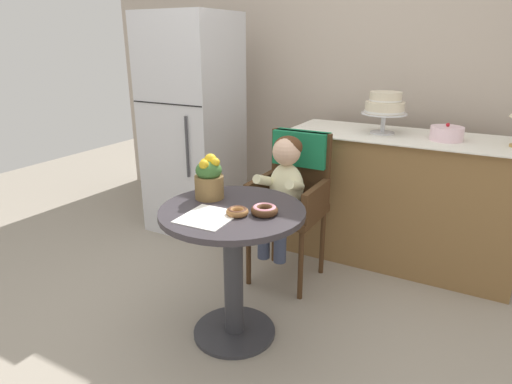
{
  "coord_description": "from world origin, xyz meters",
  "views": [
    {
      "loc": [
        1.07,
        -1.69,
        1.5
      ],
      "look_at": [
        0.05,
        0.15,
        0.77
      ],
      "focal_mm": 30.76,
      "sensor_mm": 36.0,
      "label": 1
    }
  ],
  "objects_px": {
    "round_layer_cake": "(447,133)",
    "seated_child": "(284,183)",
    "tiered_cake_stand": "(385,106)",
    "donut_mid": "(237,211)",
    "refrigerator": "(193,126)",
    "wicker_chair": "(294,182)",
    "cafe_table": "(233,248)",
    "donut_front": "(264,210)",
    "flower_vase": "(209,178)"
  },
  "relations": [
    {
      "from": "tiered_cake_stand",
      "to": "round_layer_cake",
      "type": "height_order",
      "value": "tiered_cake_stand"
    },
    {
      "from": "cafe_table",
      "to": "seated_child",
      "type": "bearing_deg",
      "value": 90.64
    },
    {
      "from": "flower_vase",
      "to": "tiered_cake_stand",
      "type": "relative_size",
      "value": 0.77
    },
    {
      "from": "flower_vase",
      "to": "tiered_cake_stand",
      "type": "height_order",
      "value": "tiered_cake_stand"
    },
    {
      "from": "donut_front",
      "to": "refrigerator",
      "type": "xyz_separation_m",
      "value": [
        -1.22,
        1.09,
        0.11
      ]
    },
    {
      "from": "cafe_table",
      "to": "donut_mid",
      "type": "xyz_separation_m",
      "value": [
        0.06,
        -0.06,
        0.23
      ]
    },
    {
      "from": "donut_mid",
      "to": "tiered_cake_stand",
      "type": "distance_m",
      "value": 1.44
    },
    {
      "from": "donut_mid",
      "to": "tiered_cake_stand",
      "type": "xyz_separation_m",
      "value": [
        0.33,
        1.36,
        0.35
      ]
    },
    {
      "from": "refrigerator",
      "to": "flower_vase",
      "type": "bearing_deg",
      "value": -49.8
    },
    {
      "from": "cafe_table",
      "to": "flower_vase",
      "type": "bearing_deg",
      "value": 157.16
    },
    {
      "from": "tiered_cake_stand",
      "to": "round_layer_cake",
      "type": "distance_m",
      "value": 0.43
    },
    {
      "from": "donut_front",
      "to": "refrigerator",
      "type": "distance_m",
      "value": 1.64
    },
    {
      "from": "round_layer_cake",
      "to": "seated_child",
      "type": "bearing_deg",
      "value": -140.03
    },
    {
      "from": "flower_vase",
      "to": "refrigerator",
      "type": "height_order",
      "value": "refrigerator"
    },
    {
      "from": "seated_child",
      "to": "tiered_cake_stand",
      "type": "bearing_deg",
      "value": 60.22
    },
    {
      "from": "donut_mid",
      "to": "donut_front",
      "type": "bearing_deg",
      "value": 32.73
    },
    {
      "from": "donut_front",
      "to": "flower_vase",
      "type": "xyz_separation_m",
      "value": [
        -0.36,
        0.07,
        0.08
      ]
    },
    {
      "from": "donut_front",
      "to": "donut_mid",
      "type": "relative_size",
      "value": 1.21
    },
    {
      "from": "wicker_chair",
      "to": "round_layer_cake",
      "type": "distance_m",
      "value": 1.0
    },
    {
      "from": "cafe_table",
      "to": "round_layer_cake",
      "type": "height_order",
      "value": "round_layer_cake"
    },
    {
      "from": "flower_vase",
      "to": "refrigerator",
      "type": "distance_m",
      "value": 1.34
    },
    {
      "from": "cafe_table",
      "to": "donut_mid",
      "type": "bearing_deg",
      "value": -41.48
    },
    {
      "from": "round_layer_cake",
      "to": "refrigerator",
      "type": "distance_m",
      "value": 1.86
    },
    {
      "from": "donut_front",
      "to": "round_layer_cake",
      "type": "bearing_deg",
      "value": 63.61
    },
    {
      "from": "donut_front",
      "to": "round_layer_cake",
      "type": "height_order",
      "value": "round_layer_cake"
    },
    {
      "from": "refrigerator",
      "to": "cafe_table",
      "type": "bearing_deg",
      "value": -46.33
    },
    {
      "from": "wicker_chair",
      "to": "donut_mid",
      "type": "height_order",
      "value": "wicker_chair"
    },
    {
      "from": "wicker_chair",
      "to": "refrigerator",
      "type": "xyz_separation_m",
      "value": [
        -1.04,
        0.34,
        0.21
      ]
    },
    {
      "from": "round_layer_cake",
      "to": "donut_front",
      "type": "bearing_deg",
      "value": -116.39
    },
    {
      "from": "seated_child",
      "to": "tiered_cake_stand",
      "type": "xyz_separation_m",
      "value": [
        0.4,
        0.7,
        0.41
      ]
    },
    {
      "from": "wicker_chair",
      "to": "donut_mid",
      "type": "bearing_deg",
      "value": -80.01
    },
    {
      "from": "round_layer_cake",
      "to": "refrigerator",
      "type": "relative_size",
      "value": 0.12
    },
    {
      "from": "seated_child",
      "to": "tiered_cake_stand",
      "type": "relative_size",
      "value": 2.42
    },
    {
      "from": "donut_front",
      "to": "flower_vase",
      "type": "bearing_deg",
      "value": 169.64
    },
    {
      "from": "tiered_cake_stand",
      "to": "round_layer_cake",
      "type": "xyz_separation_m",
      "value": [
        0.41,
        -0.02,
        -0.14
      ]
    },
    {
      "from": "tiered_cake_stand",
      "to": "refrigerator",
      "type": "bearing_deg",
      "value": -172.1
    },
    {
      "from": "flower_vase",
      "to": "donut_mid",
      "type": "bearing_deg",
      "value": -28.31
    },
    {
      "from": "seated_child",
      "to": "refrigerator",
      "type": "height_order",
      "value": "refrigerator"
    },
    {
      "from": "donut_mid",
      "to": "tiered_cake_stand",
      "type": "bearing_deg",
      "value": 76.35
    },
    {
      "from": "flower_vase",
      "to": "tiered_cake_stand",
      "type": "xyz_separation_m",
      "value": [
        0.58,
        1.22,
        0.26
      ]
    },
    {
      "from": "donut_mid",
      "to": "refrigerator",
      "type": "relative_size",
      "value": 0.06
    },
    {
      "from": "seated_child",
      "to": "refrigerator",
      "type": "xyz_separation_m",
      "value": [
        -1.04,
        0.5,
        0.17
      ]
    },
    {
      "from": "seated_child",
      "to": "donut_front",
      "type": "relative_size",
      "value": 5.61
    },
    {
      "from": "seated_child",
      "to": "round_layer_cake",
      "type": "distance_m",
      "value": 1.08
    },
    {
      "from": "donut_front",
      "to": "round_layer_cake",
      "type": "relative_size",
      "value": 0.64
    },
    {
      "from": "cafe_table",
      "to": "flower_vase",
      "type": "xyz_separation_m",
      "value": [
        -0.19,
        0.08,
        0.32
      ]
    },
    {
      "from": "donut_mid",
      "to": "flower_vase",
      "type": "height_order",
      "value": "flower_vase"
    },
    {
      "from": "tiered_cake_stand",
      "to": "cafe_table",
      "type": "bearing_deg",
      "value": -106.82
    },
    {
      "from": "tiered_cake_stand",
      "to": "wicker_chair",
      "type": "bearing_deg",
      "value": -126.36
    },
    {
      "from": "seated_child",
      "to": "flower_vase",
      "type": "bearing_deg",
      "value": -109.01
    }
  ]
}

